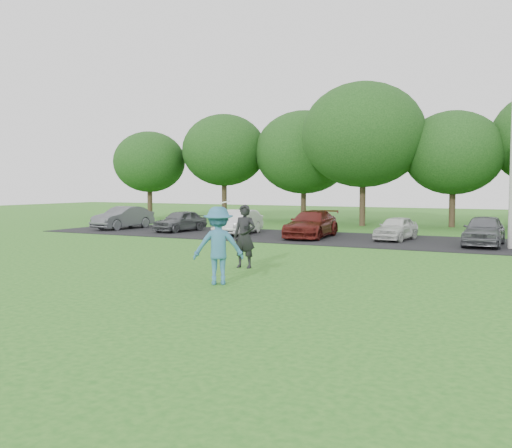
% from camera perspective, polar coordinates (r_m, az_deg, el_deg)
% --- Properties ---
extents(ground, '(100.00, 100.00, 0.00)m').
position_cam_1_polar(ground, '(14.67, -6.27, -5.92)').
color(ground, '#25671D').
rests_on(ground, ground).
extents(parking_lot, '(32.00, 6.50, 0.03)m').
position_cam_1_polar(parking_lot, '(26.42, 9.42, -1.50)').
color(parking_lot, black).
rests_on(parking_lot, ground).
extents(frisbee_player, '(1.46, 1.28, 2.12)m').
position_cam_1_polar(frisbee_player, '(14.38, -3.78, -2.15)').
color(frisbee_player, teal).
rests_on(frisbee_player, ground).
extents(camera_bystander, '(0.72, 0.49, 1.91)m').
position_cam_1_polar(camera_bystander, '(17.15, -1.15, -1.24)').
color(camera_bystander, black).
rests_on(camera_bystander, ground).
extents(parked_cars, '(28.07, 4.43, 1.25)m').
position_cam_1_polar(parked_cars, '(26.27, 9.72, -0.21)').
color(parked_cars, '#585B60').
rests_on(parked_cars, parking_lot).
extents(tree_row, '(42.39, 9.85, 8.64)m').
position_cam_1_polar(tree_row, '(35.50, 16.70, 7.69)').
color(tree_row, '#38281C').
rests_on(tree_row, ground).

